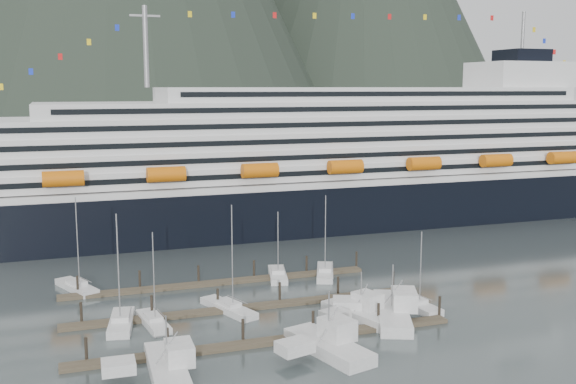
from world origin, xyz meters
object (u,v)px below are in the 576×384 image
object	(u,v)px
sailboat_a	(121,323)
sailboat_d	(229,308)
trawler_c	(391,311)
sailboat_h	(415,306)
trawler_a	(166,367)
trawler_b	(328,345)
sailboat_b	(153,322)
trawler_d	(360,313)
sailboat_f	(278,275)
sailboat_e	(77,287)
sailboat_g	(325,273)
cruise_ship	(330,170)

from	to	relation	value
sailboat_a	sailboat_d	size ratio (longest dim) A/B	1.00
sailboat_d	trawler_c	xyz separation A→B (m)	(19.75, -9.59, 0.56)
sailboat_h	trawler_a	size ratio (longest dim) A/B	0.86
trawler_a	trawler_b	distance (m)	18.58
sailboat_b	trawler_d	xyz separation A→B (m)	(26.05, -6.88, 0.50)
trawler_c	sailboat_f	bearing A→B (deg)	42.82
sailboat_d	trawler_a	distance (m)	21.28
trawler_b	trawler_c	world-z (taller)	trawler_b
sailboat_d	sailboat_e	xyz separation A→B (m)	(-19.27, 17.02, 0.00)
sailboat_g	trawler_a	bearing A→B (deg)	157.12
trawler_c	trawler_d	xyz separation A→B (m)	(-4.19, 0.61, -0.08)
sailboat_h	trawler_c	xyz separation A→B (m)	(-5.04, -2.26, 0.58)
sailboat_h	trawler_a	world-z (taller)	sailboat_h
sailboat_d	trawler_c	world-z (taller)	sailboat_d
trawler_a	trawler_d	xyz separation A→B (m)	(26.95, 8.98, -0.01)
sailboat_f	trawler_b	bearing A→B (deg)	-173.48
sailboat_f	trawler_d	bearing A→B (deg)	-155.39
sailboat_d	trawler_d	xyz separation A→B (m)	(15.55, -8.98, 0.48)
sailboat_e	sailboat_f	distance (m)	31.02
sailboat_b	sailboat_h	world-z (taller)	sailboat_b
sailboat_e	trawler_a	bearing A→B (deg)	169.77
cruise_ship	sailboat_f	bearing A→B (deg)	-123.22
trawler_d	sailboat_a	bearing A→B (deg)	56.85
trawler_b	sailboat_d	bearing A→B (deg)	6.68
sailboat_d	trawler_d	world-z (taller)	sailboat_d
trawler_d	trawler_b	bearing A→B (deg)	118.64
cruise_ship	sailboat_g	size ratio (longest dim) A/B	15.22
sailboat_g	sailboat_e	bearing A→B (deg)	105.50
trawler_b	trawler_d	xyz separation A→B (m)	(8.37, 9.02, -0.09)
sailboat_b	trawler_b	distance (m)	23.79
cruise_ship	trawler_b	size ratio (longest dim) A/B	16.03
sailboat_f	sailboat_h	xyz separation A→B (m)	(13.26, -20.70, 0.00)
sailboat_a	sailboat_g	bearing A→B (deg)	-58.31
sailboat_b	trawler_c	distance (m)	31.16
sailboat_a	sailboat_e	distance (m)	18.79
sailboat_d	sailboat_h	bearing A→B (deg)	-126.49
trawler_b	sailboat_a	bearing A→B (deg)	37.00
trawler_c	cruise_ship	bearing A→B (deg)	7.64
sailboat_g	trawler_d	size ratio (longest dim) A/B	1.10
sailboat_f	trawler_c	world-z (taller)	sailboat_f
cruise_ship	sailboat_a	xyz separation A→B (m)	(-51.26, -53.12, -11.59)
sailboat_b	sailboat_g	xyz separation A→B (m)	(29.78, 14.31, 0.01)
trawler_a	trawler_d	size ratio (longest dim) A/B	1.07
sailboat_d	sailboat_g	world-z (taller)	sailboat_d
sailboat_b	trawler_c	bearing A→B (deg)	-111.53
sailboat_a	sailboat_b	size ratio (longest dim) A/B	1.20
cruise_ship	sailboat_b	xyz separation A→B (m)	(-47.30, -54.07, -11.63)
sailboat_e	trawler_a	xyz separation A→B (m)	(7.88, -34.98, 0.49)
trawler_c	sailboat_d	bearing A→B (deg)	87.22
sailboat_d	sailboat_f	xyz separation A→B (m)	(11.53, 13.38, -0.02)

